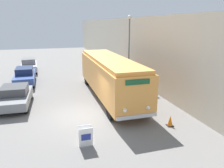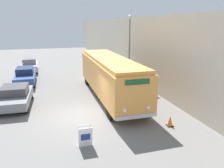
# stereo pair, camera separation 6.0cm
# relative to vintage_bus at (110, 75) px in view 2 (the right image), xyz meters

# --- Properties ---
(ground_plane) EXTENTS (80.00, 80.00, 0.00)m
(ground_plane) POSITION_rel_vintage_bus_xyz_m (-2.75, -3.02, -1.78)
(ground_plane) COLOR slate
(building_wall_right) EXTENTS (0.30, 60.00, 6.17)m
(building_wall_right) POSITION_rel_vintage_bus_xyz_m (4.06, 6.98, 1.30)
(building_wall_right) COLOR beige
(building_wall_right) RESTS_ON ground_plane
(vintage_bus) EXTENTS (2.48, 11.03, 3.10)m
(vintage_bus) POSITION_rel_vintage_bus_xyz_m (0.00, 0.00, 0.00)
(vintage_bus) COLOR black
(vintage_bus) RESTS_ON ground_plane
(sign_board) EXTENTS (0.64, 0.38, 1.01)m
(sign_board) POSITION_rel_vintage_bus_xyz_m (-3.02, -6.60, -1.29)
(sign_board) COLOR gray
(sign_board) RESTS_ON ground_plane
(streetlamp) EXTENTS (0.36, 0.36, 6.32)m
(streetlamp) POSITION_rel_vintage_bus_xyz_m (3.08, 4.00, 2.33)
(streetlamp) COLOR #595E60
(streetlamp) RESTS_ON ground_plane
(parked_car_near) EXTENTS (2.10, 4.28, 1.44)m
(parked_car_near) POSITION_rel_vintage_bus_xyz_m (-6.81, -0.13, -1.04)
(parked_car_near) COLOR black
(parked_car_near) RESTS_ON ground_plane
(parked_car_mid) EXTENTS (1.80, 4.75, 1.57)m
(parked_car_mid) POSITION_rel_vintage_bus_xyz_m (-6.66, 5.95, -0.99)
(parked_car_mid) COLOR black
(parked_car_mid) RESTS_ON ground_plane
(parked_car_far) EXTENTS (1.93, 4.57, 1.57)m
(parked_car_far) POSITION_rel_vintage_bus_xyz_m (-6.66, 11.66, -1.00)
(parked_car_far) COLOR black
(parked_car_far) RESTS_ON ground_plane
(traffic_cone) EXTENTS (0.36, 0.36, 0.61)m
(traffic_cone) POSITION_rel_vintage_bus_xyz_m (1.89, -5.83, -1.48)
(traffic_cone) COLOR black
(traffic_cone) RESTS_ON ground_plane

